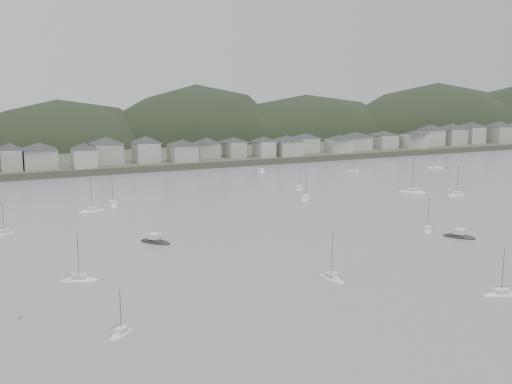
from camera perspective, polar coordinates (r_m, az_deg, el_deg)
name	(u,v)px	position (r m, az deg, el deg)	size (l,w,h in m)	color
ground	(404,276)	(141.00, 13.04, -7.30)	(900.00, 900.00, 0.00)	slate
far_shore_land	(108,143)	(411.12, -13.05, 4.30)	(900.00, 250.00, 3.00)	#383D2D
forested_ridge	(126,168)	(388.84, -11.50, 2.14)	(851.55, 103.94, 102.57)	black
waterfront_town	(257,145)	(320.25, 0.05, 4.25)	(451.48, 28.46, 12.92)	#9B988E
sailboat_lead	(412,192)	(241.23, 13.76, -0.04)	(9.71, 9.26, 13.88)	silver
moored_fleet	(276,219)	(190.37, 1.81, -2.43)	(266.86, 177.89, 13.36)	silver
motor_launch_near	(459,236)	(177.69, 17.68, -3.80)	(7.35, 8.79, 4.03)	black
motor_launch_far	(155,242)	(166.22, -8.97, -4.39)	(8.08, 9.08, 4.13)	black
mooring_buoys	(306,223)	(185.64, 4.45, -2.79)	(175.27, 138.18, 0.70)	#B27A3B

